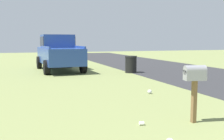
# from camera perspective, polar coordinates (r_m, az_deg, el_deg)

# --- Properties ---
(mailbox) EXTENTS (0.27, 0.48, 1.24)m
(mailbox) POSITION_cam_1_polar(r_m,az_deg,el_deg) (5.88, 17.31, -1.54)
(mailbox) COLOR brown
(mailbox) RESTS_ON ground
(pickup_truck) EXTENTS (5.00, 2.40, 2.09)m
(pickup_truck) POSITION_cam_1_polar(r_m,az_deg,el_deg) (15.90, -11.33, 3.89)
(pickup_truck) COLOR #284793
(pickup_truck) RESTS_ON ground
(trash_bin) EXTENTS (0.65, 0.65, 0.92)m
(trash_bin) POSITION_cam_1_polar(r_m,az_deg,el_deg) (14.53, 4.07, 1.24)
(trash_bin) COLOR black
(trash_bin) RESTS_ON ground
(litter_cup_near_hydrant) EXTENTS (0.10, 0.12, 0.08)m
(litter_cup_near_hydrant) POSITION_cam_1_polar(r_m,az_deg,el_deg) (5.67, 6.34, -11.28)
(litter_cup_near_hydrant) COLOR white
(litter_cup_near_hydrant) RESTS_ON ground
(litter_bag_by_mailbox) EXTENTS (0.14, 0.14, 0.14)m
(litter_bag_by_mailbox) POSITION_cam_1_polar(r_m,az_deg,el_deg) (8.89, 8.06, -4.62)
(litter_bag_by_mailbox) COLOR silver
(litter_bag_by_mailbox) RESTS_ON ground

